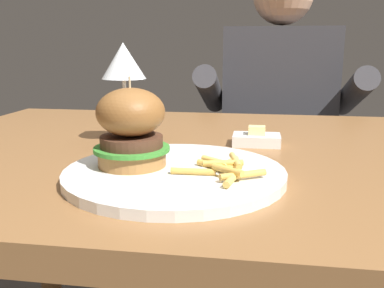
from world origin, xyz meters
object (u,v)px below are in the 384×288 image
Objects in this scene: main_plate at (175,174)px; butter_dish at (257,139)px; burger_sandwich at (131,127)px; diner_person at (276,153)px; wine_glass at (124,64)px.

main_plate is 3.53× the size of butter_dish.
burger_sandwich is at bearing 172.62° from main_plate.
diner_person is (0.18, 0.88, -0.18)m from main_plate.
main_plate is 0.25m from butter_dish.
main_plate is at bearing -101.52° from diner_person.
wine_glass is 0.16× the size of diner_person.
main_plate is at bearing -116.19° from butter_dish.
butter_dish reaches higher than main_plate.
butter_dish is at bearing 63.81° from main_plate.
burger_sandwich is 0.94m from diner_person.
butter_dish is (0.11, 0.23, 0.00)m from main_plate.
diner_person reaches higher than main_plate.
burger_sandwich is at bearing -105.62° from diner_person.
diner_person reaches higher than burger_sandwich.
main_plate is at bearing -7.38° from burger_sandwich.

